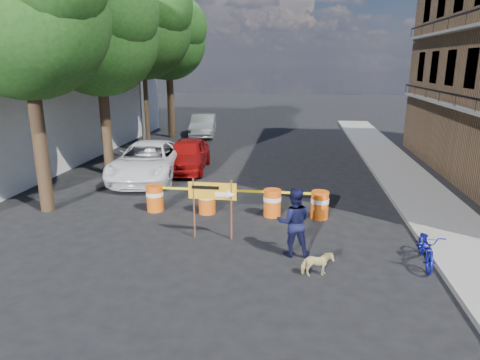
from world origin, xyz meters
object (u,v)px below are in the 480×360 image
(detour_sign, at_px, (218,196))
(suv_white, at_px, (148,161))
(barrel_mid_right, at_px, (272,202))
(dog, at_px, (317,264))
(barrel_far_left, at_px, (155,197))
(pedestrian, at_px, (294,222))
(barrel_far_right, at_px, (320,204))
(sedan_red, at_px, (188,155))
(sedan_silver, at_px, (203,125))
(barrel_mid_left, at_px, (207,200))
(bicycle, at_px, (429,231))

(detour_sign, bearing_deg, suv_white, 125.01)
(barrel_mid_right, height_order, dog, barrel_mid_right)
(barrel_far_left, relative_size, pedestrian, 0.50)
(barrel_far_left, xyz_separation_m, detour_sign, (2.56, -2.08, 0.81))
(barrel_far_right, height_order, suv_white, suv_white)
(detour_sign, bearing_deg, pedestrian, -20.00)
(barrel_far_right, bearing_deg, suv_white, 150.15)
(dog, distance_m, sedan_red, 11.17)
(sedan_silver, bearing_deg, pedestrian, -78.28)
(barrel_mid_left, bearing_deg, sedan_silver, 102.65)
(bicycle, relative_size, suv_white, 0.31)
(barrel_far_left, xyz_separation_m, bicycle, (7.95, -2.98, 0.39))
(barrel_mid_right, xyz_separation_m, sedan_red, (-4.26, 5.72, 0.27))
(bicycle, bearing_deg, pedestrian, -175.29)
(barrel_far_right, bearing_deg, barrel_mid_right, 179.69)
(detour_sign, bearing_deg, barrel_mid_right, 56.58)
(detour_sign, height_order, pedestrian, pedestrian)
(barrel_far_right, xyz_separation_m, pedestrian, (-0.81, -2.86, 0.44))
(bicycle, xyz_separation_m, suv_white, (-9.60, 7.05, -0.09))
(barrel_mid_left, distance_m, sedan_silver, 15.71)
(sedan_red, bearing_deg, bicycle, -51.00)
(dog, xyz_separation_m, sedan_red, (-5.54, 9.69, 0.44))
(barrel_mid_right, height_order, sedan_red, sedan_red)
(barrel_far_left, distance_m, bicycle, 8.50)
(barrel_mid_right, xyz_separation_m, barrel_far_right, (1.52, -0.01, 0.00))
(barrel_mid_right, relative_size, sedan_silver, 0.20)
(detour_sign, height_order, sedan_red, detour_sign)
(pedestrian, distance_m, dog, 1.38)
(pedestrian, height_order, bicycle, pedestrian)
(barrel_far_left, bearing_deg, pedestrian, -31.62)
(suv_white, xyz_separation_m, sedan_silver, (0.00, 11.24, -0.04))
(pedestrian, distance_m, sedan_silver, 19.26)
(pedestrian, relative_size, sedan_silver, 0.41)
(barrel_mid_right, distance_m, pedestrian, 2.98)
(barrel_mid_left, height_order, barrel_mid_right, same)
(barrel_mid_left, height_order, sedan_silver, sedan_silver)
(dog, bearing_deg, barrel_mid_right, 4.34)
(barrel_mid_left, bearing_deg, bicycle, -25.73)
(barrel_far_right, distance_m, dog, 3.97)
(barrel_far_right, bearing_deg, barrel_mid_left, 179.88)
(barrel_mid_right, bearing_deg, barrel_far_left, 179.86)
(barrel_mid_right, xyz_separation_m, dog, (1.28, -3.97, -0.16))
(bicycle, relative_size, dog, 2.38)
(bicycle, height_order, dog, bicycle)
(bicycle, bearing_deg, barrel_far_left, 165.99)
(suv_white, height_order, sedan_red, suv_white)
(dog, relative_size, sedan_red, 0.17)
(barrel_far_right, relative_size, sedan_silver, 0.20)
(barrel_mid_left, bearing_deg, detour_sign, -69.72)
(barrel_mid_left, distance_m, bicycle, 6.85)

